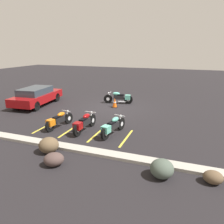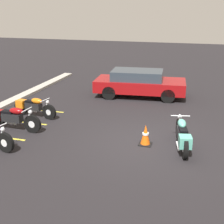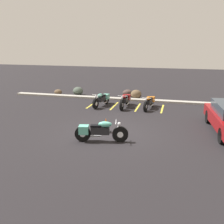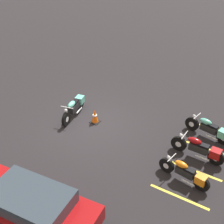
{
  "view_description": "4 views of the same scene",
  "coord_description": "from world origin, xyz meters",
  "views": [
    {
      "loc": [
        -5.08,
        13.93,
        4.05
      ],
      "look_at": [
        -0.97,
        2.76,
        0.49
      ],
      "focal_mm": 35.0,
      "sensor_mm": 36.0,
      "label": 1
    },
    {
      "loc": [
        -9.21,
        -1.52,
        4.18
      ],
      "look_at": [
        0.4,
        1.33,
        0.79
      ],
      "focal_mm": 50.0,
      "sensor_mm": 36.0,
      "label": 2
    },
    {
      "loc": [
        2.81,
        -10.62,
        3.94
      ],
      "look_at": [
        -0.28,
        1.59,
        0.53
      ],
      "focal_mm": 42.0,
      "sensor_mm": 36.0,
      "label": 3
    },
    {
      "loc": [
        9.36,
        6.82,
        8.16
      ],
      "look_at": [
        0.11,
        1.13,
        1.07
      ],
      "focal_mm": 50.0,
      "sensor_mm": 36.0,
      "label": 4
    }
  ],
  "objects": [
    {
      "name": "stall_line_3",
      "position": [
        2.0,
        4.96,
        0.0
      ],
      "size": [
        0.1,
        2.1,
        0.0
      ],
      "primitive_type": "cube",
      "color": "gold",
      "rests_on": "ground"
    },
    {
      "name": "car_red",
      "position": [
        5.31,
        1.41,
        0.68
      ],
      "size": [
        2.19,
        4.45,
        1.29
      ],
      "rotation": [
        0.0,
        0.0,
        -1.48
      ],
      "color": "black",
      "rests_on": "ground"
    },
    {
      "name": "parked_bike_0",
      "position": [
        -1.75,
        4.81,
        0.44
      ],
      "size": [
        0.73,
        2.08,
        0.82
      ],
      "rotation": [
        0.0,
        0.0,
        -1.76
      ],
      "color": "black",
      "rests_on": "ground"
    },
    {
      "name": "stall_line_1",
      "position": [
        -0.99,
        4.96,
        0.0
      ],
      "size": [
        0.1,
        2.1,
        0.0
      ],
      "primitive_type": "cube",
      "color": "gold",
      "rests_on": "ground"
    },
    {
      "name": "motorcycle_teal_featured",
      "position": [
        -0.16,
        -1.08,
        0.45
      ],
      "size": [
        2.15,
        0.78,
        0.85
      ],
      "rotation": [
        0.0,
        0.0,
        0.2
      ],
      "color": "black",
      "rests_on": "ground"
    },
    {
      "name": "traffic_cone",
      "position": [
        -0.17,
        0.05,
        0.32
      ],
      "size": [
        0.4,
        0.4,
        0.67
      ],
      "color": "black",
      "rests_on": "ground"
    },
    {
      "name": "stall_line_0",
      "position": [
        -2.48,
        4.96,
        0.0
      ],
      "size": [
        0.1,
        2.1,
        0.0
      ],
      "primitive_type": "cube",
      "color": "gold",
      "rests_on": "ground"
    },
    {
      "name": "stall_line_2",
      "position": [
        0.5,
        4.96,
        0.0
      ],
      "size": [
        0.1,
        2.1,
        0.0
      ],
      "primitive_type": "cube",
      "color": "gold",
      "rests_on": "ground"
    },
    {
      "name": "parked_bike_2",
      "position": [
        1.21,
        4.87,
        0.42
      ],
      "size": [
        0.65,
        1.98,
        0.78
      ],
      "rotation": [
        0.0,
        0.0,
        -1.73
      ],
      "color": "black",
      "rests_on": "ground"
    },
    {
      "name": "parked_bike_1",
      "position": [
        -0.27,
        4.87,
        0.45
      ],
      "size": [
        0.6,
        2.15,
        0.84
      ],
      "rotation": [
        0.0,
        0.0,
        -1.61
      ],
      "color": "black",
      "rests_on": "ground"
    },
    {
      "name": "ground",
      "position": [
        0.0,
        0.0,
        0.0
      ],
      "size": [
        60.0,
        60.0,
        0.0
      ],
      "primitive_type": "plane",
      "color": "black"
    }
  ]
}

